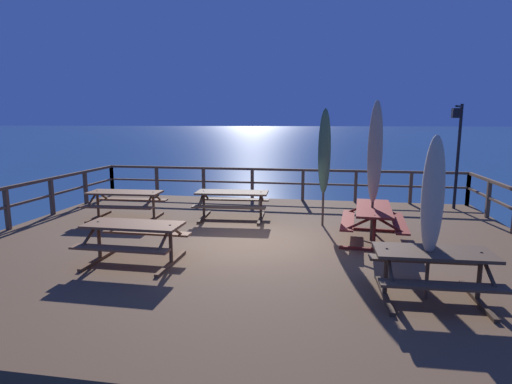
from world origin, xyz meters
name	(u,v)px	position (x,y,z in m)	size (l,w,h in m)	color
ground_plane	(250,269)	(0.00, 0.00, 0.00)	(600.00, 600.00, 0.00)	navy
wooden_deck	(250,255)	(0.00, 0.00, 0.34)	(12.63, 10.63, 0.67)	brown
railing_waterside_far	(277,178)	(0.00, 5.16, 1.41)	(12.43, 0.10, 1.09)	brown
railing_side_left	(6,201)	(-6.16, 0.00, 1.41)	(0.10, 10.43, 1.09)	brown
picnic_table_mid_left	(134,234)	(-1.93, -1.76, 1.23)	(1.85, 1.42, 0.78)	brown
picnic_table_back_right	(433,264)	(3.28, -2.58, 1.22)	(1.75, 1.45, 0.78)	brown
picnic_table_mid_right	(373,216)	(2.74, 0.57, 1.23)	(1.55, 2.15, 0.78)	maroon
picnic_table_front_right	(232,199)	(-0.90, 2.11, 1.23)	(2.05, 1.52, 0.78)	brown
picnic_table_mid_centre	(125,199)	(-3.82, 1.61, 1.23)	(2.05, 1.49, 0.78)	brown
patio_umbrella_tall_mid_right	(324,152)	(1.60, 1.78, 2.58)	(0.32, 0.32, 3.01)	#4C3828
patio_umbrella_tall_back_right	(433,197)	(3.21, -2.57, 2.26)	(0.32, 0.32, 2.50)	#4C3828
patio_umbrella_short_mid	(375,153)	(2.71, 0.56, 2.67)	(0.32, 0.32, 3.14)	#4C3828
lamp_post_hooked	(457,141)	(5.51, 4.45, 2.78)	(0.44, 0.61, 3.20)	black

